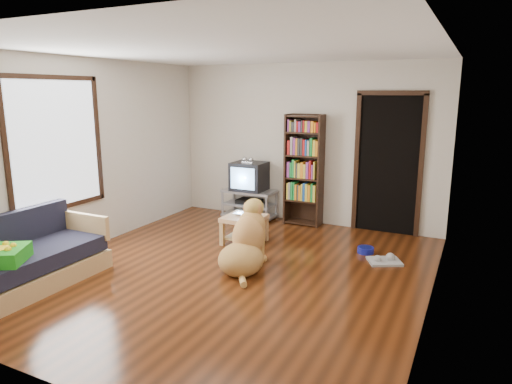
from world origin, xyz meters
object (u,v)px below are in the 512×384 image
at_px(crt_tv, 250,176).
at_px(bookshelf, 304,164).
at_px(coffee_table, 244,224).
at_px(laptop, 243,216).
at_px(green_cushion, 1,255).
at_px(dog, 246,244).
at_px(dog_bowl, 366,250).
at_px(tv_stand, 249,203).
at_px(sofa, 25,264).
at_px(grey_rag, 384,261).

bearing_deg(crt_tv, bookshelf, 4.32).
bearing_deg(coffee_table, crt_tv, 113.49).
distance_m(laptop, bookshelf, 1.51).
bearing_deg(green_cushion, bookshelf, 34.58).
distance_m(bookshelf, dog, 2.27).
xyz_separation_m(green_cushion, dog, (1.86, 1.90, -0.18)).
bearing_deg(bookshelf, dog_bowl, -37.05).
bearing_deg(dog_bowl, tv_stand, 158.76).
distance_m(bookshelf, sofa, 4.26).
relative_size(dog_bowl, grey_rag, 0.55).
height_order(green_cushion, grey_rag, green_cushion).
relative_size(tv_stand, crt_tv, 1.55).
bearing_deg(grey_rag, dog_bowl, 140.19).
distance_m(green_cushion, coffee_table, 3.09).
relative_size(tv_stand, sofa, 0.50).
bearing_deg(bookshelf, sofa, -117.32).
relative_size(grey_rag, dog, 0.38).
distance_m(dog_bowl, crt_tv, 2.48).
xyz_separation_m(dog_bowl, dog, (-1.20, -1.21, 0.28)).
height_order(dog_bowl, grey_rag, dog_bowl).
bearing_deg(tv_stand, laptop, -66.65).
distance_m(laptop, sofa, 2.83).
distance_m(laptop, crt_tv, 1.41).
height_order(dog_bowl, sofa, sofa).
relative_size(dog_bowl, crt_tv, 0.38).
height_order(coffee_table, dog, dog).
distance_m(dog_bowl, coffee_table, 1.73).
relative_size(tv_stand, dog, 0.86).
xyz_separation_m(sofa, dog, (1.98, 1.56, 0.06)).
xyz_separation_m(crt_tv, dog, (1.01, -2.09, -0.42)).
xyz_separation_m(green_cushion, coffee_table, (1.38, 2.76, -0.22)).
xyz_separation_m(grey_rag, tv_stand, (-2.51, 1.11, 0.25)).
height_order(green_cushion, laptop, green_cushion).
distance_m(green_cushion, tv_stand, 4.06).
bearing_deg(tv_stand, crt_tv, 90.00).
relative_size(grey_rag, bookshelf, 0.22).
bearing_deg(dog_bowl, bookshelf, 142.95).
height_order(dog_bowl, coffee_table, coffee_table).
bearing_deg(grey_rag, bookshelf, 142.40).
relative_size(tv_stand, coffee_table, 1.64).
height_order(green_cushion, bookshelf, bookshelf).
height_order(grey_rag, coffee_table, coffee_table).
height_order(crt_tv, bookshelf, bookshelf).
bearing_deg(tv_stand, dog, -63.99).
relative_size(laptop, crt_tv, 0.62).
bearing_deg(dog_bowl, dog, -134.87).
bearing_deg(coffee_table, sofa, -121.92).
relative_size(green_cushion, bookshelf, 0.26).
height_order(sofa, dog, dog).
relative_size(green_cushion, coffee_table, 0.84).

